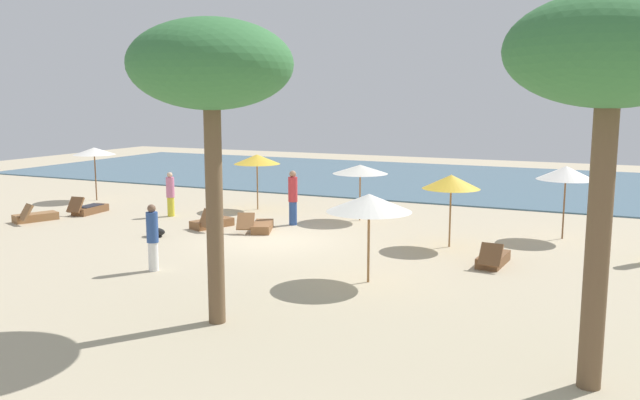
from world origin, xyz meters
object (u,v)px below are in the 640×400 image
object	(u,v)px
person_3	(153,237)
palm_0	(610,57)
umbrella_2	(257,159)
umbrella_4	(94,151)
umbrella_3	(566,173)
umbrella_1	(369,203)
lounger_4	(261,226)
lounger_2	(89,209)
palm_2	(211,69)
person_1	(293,197)
lounger_0	(493,259)
lounger_3	(35,217)
umbrella_5	(451,182)
person_2	(170,194)
umbrella_0	(360,169)
dog	(155,232)
lounger_5	(212,223)

from	to	relation	value
person_3	palm_0	world-z (taller)	palm_0
umbrella_2	umbrella_4	distance (m)	7.67
umbrella_2	umbrella_3	bearing A→B (deg)	-3.57
umbrella_3	palm_0	world-z (taller)	palm_0
umbrella_1	lounger_4	xyz separation A→B (m)	(-5.47, 4.27, -1.80)
lounger_2	palm_0	world-z (taller)	palm_0
palm_0	palm_2	bearing A→B (deg)	179.26
person_1	lounger_0	bearing A→B (deg)	-20.28
umbrella_3	lounger_3	xyz separation A→B (m)	(-17.74, -4.89, -1.95)
umbrella_1	umbrella_2	distance (m)	11.12
lounger_4	palm_0	size ratio (longest dim) A/B	0.30
umbrella_5	person_2	size ratio (longest dim) A/B	1.30
umbrella_0	umbrella_2	world-z (taller)	umbrella_2
umbrella_0	dog	world-z (taller)	umbrella_0
umbrella_3	palm_2	xyz separation A→B (m)	(-5.65, -11.25, 2.91)
umbrella_2	lounger_4	world-z (taller)	umbrella_2
lounger_4	person_2	size ratio (longest dim) A/B	1.06
umbrella_3	person_3	world-z (taller)	umbrella_3
umbrella_2	lounger_2	world-z (taller)	umbrella_2
person_3	person_1	bearing A→B (deg)	86.00
palm_2	dog	size ratio (longest dim) A/B	8.61
umbrella_0	umbrella_4	size ratio (longest dim) A/B	0.89
lounger_0	lounger_3	world-z (taller)	lounger_3
umbrella_0	person_2	bearing A→B (deg)	-161.88
person_1	umbrella_0	bearing A→B (deg)	44.86
palm_0	umbrella_0	bearing A→B (deg)	125.78
person_2	lounger_2	bearing A→B (deg)	-165.28
dog	lounger_4	bearing A→B (deg)	40.27
lounger_3	person_1	xyz separation A→B (m)	(8.87, 3.34, 0.82)
umbrella_4	person_2	size ratio (longest dim) A/B	1.37
palm_0	lounger_5	bearing A→B (deg)	146.95
person_2	person_3	xyz separation A→B (m)	(4.50, -6.63, 0.04)
person_2	umbrella_5	bearing A→B (deg)	-3.57
lounger_3	lounger_4	size ratio (longest dim) A/B	0.98
umbrella_2	umbrella_3	distance (m)	11.66
lounger_0	lounger_5	distance (m)	9.86
lounger_5	umbrella_1	bearing A→B (deg)	-29.10
umbrella_4	person_3	distance (m)	13.06
umbrella_1	umbrella_5	world-z (taller)	umbrella_5
umbrella_1	umbrella_3	size ratio (longest dim) A/B	0.94
umbrella_1	palm_0	bearing A→B (deg)	-38.06
person_2	umbrella_3	bearing A→B (deg)	8.09
umbrella_3	lounger_2	xyz separation A→B (m)	(-17.13, -2.83, -1.94)
palm_0	lounger_4	bearing A→B (deg)	141.97
lounger_2	lounger_4	distance (m)	7.76
umbrella_0	umbrella_3	distance (m)	7.06
umbrella_4	umbrella_3	bearing A→B (deg)	0.48
palm_2	umbrella_2	bearing A→B (deg)	116.57
lounger_3	lounger_5	bearing A→B (deg)	14.61
lounger_0	palm_2	size ratio (longest dim) A/B	0.29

